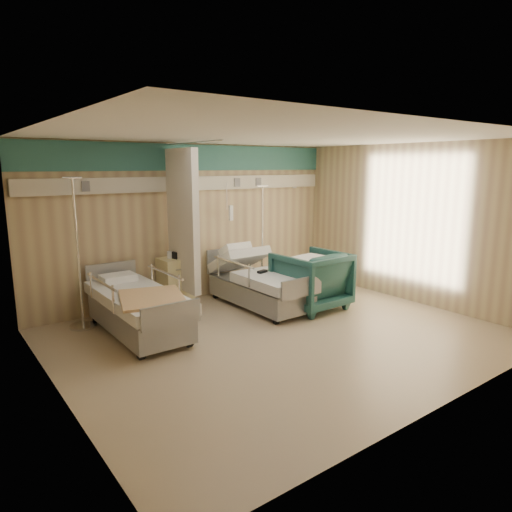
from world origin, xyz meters
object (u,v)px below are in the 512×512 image
at_px(bed_right, 260,289).
at_px(iv_stand_left, 81,298).
at_px(visitor_armchair, 311,280).
at_px(iv_stand_right, 262,268).
at_px(bedside_cabinet, 176,282).
at_px(bed_left, 139,313).

relative_size(bed_right, iv_stand_left, 0.96).
height_order(visitor_armchair, iv_stand_right, iv_stand_right).
distance_m(iv_stand_right, iv_stand_left, 3.53).
distance_m(bedside_cabinet, iv_stand_left, 1.63).
relative_size(bedside_cabinet, iv_stand_right, 0.42).
bearing_deg(iv_stand_right, bedside_cabinet, -179.75).
bearing_deg(bed_right, iv_stand_right, 50.38).
bearing_deg(iv_stand_left, visitor_armchair, -21.65).
relative_size(bed_right, visitor_armchair, 1.99).
height_order(bed_left, iv_stand_right, iv_stand_right).
distance_m(bed_right, visitor_armchair, 0.90).
bearing_deg(visitor_armchair, bed_right, -43.81).
bearing_deg(bedside_cabinet, bed_left, -139.40).
xyz_separation_m(visitor_armchair, iv_stand_right, (0.10, 1.50, -0.08)).
relative_size(bed_left, iv_stand_left, 0.96).
distance_m(bed_left, visitor_armchair, 2.92).
relative_size(bed_left, iv_stand_right, 1.06).
height_order(bedside_cabinet, visitor_armchair, visitor_armchair).
xyz_separation_m(visitor_armchair, iv_stand_left, (-3.43, 1.36, -0.03)).
height_order(visitor_armchair, iv_stand_left, iv_stand_left).
bearing_deg(iv_stand_right, iv_stand_left, -177.72).
bearing_deg(bed_left, iv_stand_left, 127.01).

